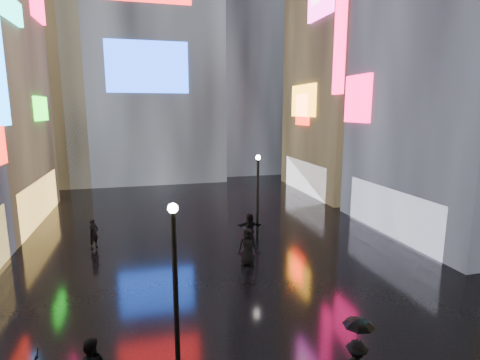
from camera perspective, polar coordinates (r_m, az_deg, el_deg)
name	(u,v)px	position (r m, az deg, el deg)	size (l,w,h in m)	color
ground	(209,235)	(24.18, -4.82, -8.28)	(140.00, 140.00, 0.00)	black
building_right_far	(358,43)	(38.58, 17.49, 19.35)	(10.28, 12.00, 28.00)	black
tower_flank_right	(241,37)	(51.05, 0.20, 21.00)	(12.00, 12.00, 34.00)	black
tower_flank_left	(38,59)	(46.01, -28.46, 15.87)	(10.00, 10.00, 26.00)	black
lamp_near	(175,277)	(11.64, -9.85, -14.33)	(0.30, 0.30, 5.20)	black
lamp_far	(258,192)	(22.55, 2.73, -1.87)	(0.30, 0.30, 5.20)	black
pedestrian_4	(248,247)	(19.35, 1.18, -10.13)	(0.94, 0.61, 1.93)	black
pedestrian_5	(250,227)	(22.86, 1.52, -7.18)	(1.54, 0.49, 1.66)	black
pedestrian_6	(94,234)	(23.18, -21.39, -7.62)	(0.62, 0.41, 1.71)	black
umbrella_1	(358,330)	(11.36, 17.57, -20.92)	(0.81, 0.81, 0.71)	black
umbrella_2	(248,220)	(18.90, 1.20, -6.12)	(0.98, 1.00, 0.90)	black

